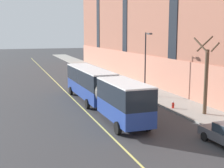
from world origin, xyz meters
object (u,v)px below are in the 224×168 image
(city_bus, at_px, (100,88))
(fire_hydrant, at_px, (173,105))
(parked_car_champagne_1, at_px, (86,70))
(street_tree_mid_block, at_px, (206,76))
(street_lamp, at_px, (146,58))
(parked_car_white_2, at_px, (114,83))

(city_bus, relative_size, fire_hydrant, 27.51)
(parked_car_champagne_1, height_order, fire_hydrant, parked_car_champagne_1)
(city_bus, xyz_separation_m, parked_car_champagne_1, (5.04, 26.02, -1.36))
(city_bus, height_order, parked_car_champagne_1, city_bus)
(street_tree_mid_block, relative_size, street_lamp, 0.96)
(street_tree_mid_block, xyz_separation_m, street_lamp, (-1.56, 9.68, 1.02))
(parked_car_white_2, bearing_deg, street_lamp, -74.73)
(parked_car_champagne_1, height_order, street_tree_mid_block, street_tree_mid_block)
(parked_car_white_2, xyz_separation_m, street_tree_mid_block, (3.32, -16.12, 2.90))
(city_bus, xyz_separation_m, street_lamp, (6.89, 3.97, 2.55))
(street_tree_mid_block, bearing_deg, parked_car_white_2, 101.63)
(street_lamp, distance_m, fire_hydrant, 8.00)
(street_tree_mid_block, bearing_deg, fire_hydrant, 119.98)
(parked_car_champagne_1, bearing_deg, parked_car_white_2, -89.65)
(fire_hydrant, bearing_deg, city_bus, 157.35)
(parked_car_white_2, height_order, street_tree_mid_block, street_tree_mid_block)
(parked_car_white_2, height_order, street_lamp, street_lamp)
(parked_car_champagne_1, distance_m, fire_hydrant, 28.91)
(parked_car_white_2, bearing_deg, street_tree_mid_block, -78.37)
(city_bus, height_order, fire_hydrant, city_bus)
(street_tree_mid_block, distance_m, fire_hydrant, 4.61)
(city_bus, bearing_deg, street_tree_mid_block, -34.06)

